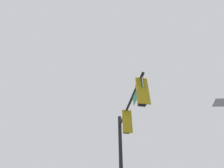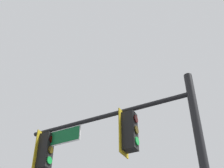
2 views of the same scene
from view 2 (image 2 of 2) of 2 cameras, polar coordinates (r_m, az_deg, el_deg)
name	(u,v)px [view 2 (image 2 of 2)]	position (r m, az deg, el deg)	size (l,w,h in m)	color
signal_pole_near	(131,163)	(8.07, 3.49, -14.25)	(5.17, 0.58, 7.02)	black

